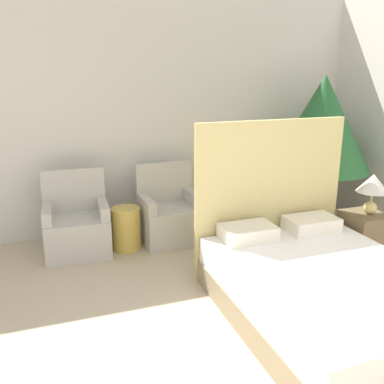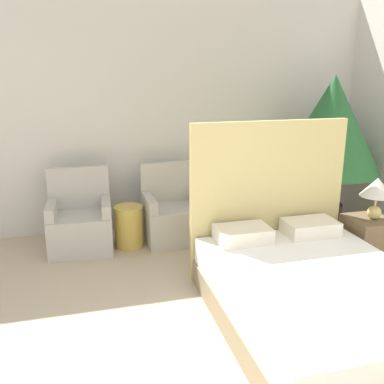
{
  "view_description": "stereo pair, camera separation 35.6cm",
  "coord_description": "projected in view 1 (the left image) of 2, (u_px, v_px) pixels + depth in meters",
  "views": [
    {
      "loc": [
        -1.11,
        -1.31,
        2.01
      ],
      "look_at": [
        0.35,
        2.81,
        0.75
      ],
      "focal_mm": 40.0,
      "sensor_mm": 36.0,
      "label": 1
    },
    {
      "loc": [
        -0.77,
        -1.41,
        2.01
      ],
      "look_at": [
        0.35,
        2.81,
        0.75
      ],
      "focal_mm": 40.0,
      "sensor_mm": 36.0,
      "label": 2
    }
  ],
  "objects": [
    {
      "name": "armchair_near_window_left",
      "position": [
        77.0,
        230.0,
        4.77
      ],
      "size": [
        0.72,
        0.61,
        0.92
      ],
      "rotation": [
        0.0,
        0.0,
        -0.05
      ],
      "color": "#B7B2A8",
      "rests_on": "ground_plane"
    },
    {
      "name": "bed",
      "position": [
        321.0,
        284.0,
        3.56
      ],
      "size": [
        1.58,
        2.07,
        1.55
      ],
      "color": "#8C7A5B",
      "rests_on": "ground_plane"
    },
    {
      "name": "armchair_near_window_right",
      "position": [
        170.0,
        219.0,
        5.12
      ],
      "size": [
        0.72,
        0.6,
        0.92
      ],
      "rotation": [
        0.0,
        0.0,
        0.04
      ],
      "color": "#B7B2A8",
      "rests_on": "ground_plane"
    },
    {
      "name": "wall_back",
      "position": [
        135.0,
        116.0,
        5.26
      ],
      "size": [
        10.0,
        0.06,
        2.9
      ],
      "color": "silver",
      "rests_on": "ground_plane"
    },
    {
      "name": "potted_palm",
      "position": [
        322.0,
        127.0,
        5.32
      ],
      "size": [
        1.25,
        1.25,
        1.95
      ],
      "color": "#38281E",
      "rests_on": "ground_plane"
    },
    {
      "name": "side_table",
      "position": [
        126.0,
        228.0,
        4.91
      ],
      "size": [
        0.33,
        0.33,
        0.49
      ],
      "color": "gold",
      "rests_on": "ground_plane"
    },
    {
      "name": "nightstand",
      "position": [
        363.0,
        239.0,
        4.52
      ],
      "size": [
        0.4,
        0.43,
        0.56
      ],
      "color": "brown",
      "rests_on": "ground_plane"
    },
    {
      "name": "table_lamp",
      "position": [
        373.0,
        186.0,
        4.35
      ],
      "size": [
        0.32,
        0.32,
        0.42
      ],
      "color": "tan",
      "rests_on": "nightstand"
    }
  ]
}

